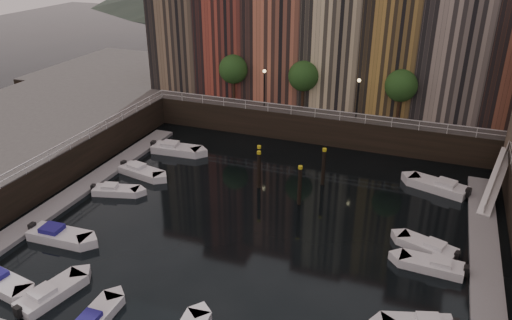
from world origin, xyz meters
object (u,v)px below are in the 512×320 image
at_px(boat_left_1, 59,235).
at_px(boat_left_2, 115,190).
at_px(gangway, 497,178).
at_px(boat_left_0, 1,282).
at_px(mooring_pilings, 285,172).

bearing_deg(boat_left_1, boat_left_2, 90.00).
xyz_separation_m(gangway, boat_left_0, (-29.61, -23.53, -1.57)).
xyz_separation_m(gangway, boat_left_2, (-30.20, -10.61, -1.60)).
bearing_deg(gangway, mooring_pilings, -164.66).
height_order(gangway, mooring_pilings, gangway).
height_order(boat_left_0, boat_left_1, boat_left_1).
bearing_deg(boat_left_2, boat_left_1, -102.79).
distance_m(mooring_pilings, boat_left_1, 18.65).
xyz_separation_m(mooring_pilings, boat_left_2, (-13.31, -5.98, -1.33)).
bearing_deg(boat_left_2, mooring_pilings, 8.81).
relative_size(mooring_pilings, boat_left_2, 1.39).
bearing_deg(boat_left_2, boat_left_0, -102.81).
relative_size(mooring_pilings, boat_left_0, 1.28).
bearing_deg(boat_left_1, mooring_pilings, 43.19).
xyz_separation_m(boat_left_1, boat_left_2, (-0.33, 7.36, -0.06)).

